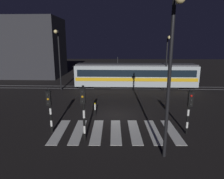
{
  "coord_description": "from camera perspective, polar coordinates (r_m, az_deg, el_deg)",
  "views": [
    {
      "loc": [
        0.19,
        -15.76,
        5.97
      ],
      "look_at": [
        -0.5,
        3.63,
        1.4
      ],
      "focal_mm": 31.9,
      "sensor_mm": 36.0,
      "label": 1
    }
  ],
  "objects": [
    {
      "name": "crosswalk_zebra",
      "position": [
        14.03,
        1.1,
        -11.88
      ],
      "size": [
        8.6,
        4.18,
        0.02
      ],
      "color": "silver",
      "rests_on": "ground"
    },
    {
      "name": "building_backdrop",
      "position": [
        39.53,
        -24.14,
        10.88
      ],
      "size": [
        13.49,
        8.0,
        10.23
      ],
      "primitive_type": "cube",
      "color": "#2D2D33",
      "rests_on": "ground"
    },
    {
      "name": "traffic_light_corner_near_right",
      "position": [
        13.79,
        21.31,
        -4.39
      ],
      "size": [
        0.36,
        0.42,
        3.04
      ],
      "color": "black",
      "rests_on": "ground"
    },
    {
      "name": "street_lamp_trackside_left",
      "position": [
        25.88,
        -15.07,
        10.02
      ],
      "size": [
        0.44,
        1.21,
        7.47
      ],
      "color": "black",
      "rests_on": "ground"
    },
    {
      "name": "rail_far",
      "position": [
        27.84,
        1.61,
        0.9
      ],
      "size": [
        80.0,
        0.12,
        0.03
      ],
      "primitive_type": "cube",
      "color": "#59595E",
      "rests_on": "ground"
    },
    {
      "name": "traffic_light_corner_near_left",
      "position": [
        13.74,
        -17.48,
        -4.18
      ],
      "size": [
        0.36,
        0.42,
        3.03
      ],
      "color": "black",
      "rests_on": "ground"
    },
    {
      "name": "rail_near",
      "position": [
        26.44,
        1.59,
        0.23
      ],
      "size": [
        80.0,
        0.12,
        0.03
      ],
      "primitive_type": "cube",
      "color": "#59595E",
      "rests_on": "ground"
    },
    {
      "name": "street_lamp_near_kerb",
      "position": [
        9.86,
        16.65,
        6.92
      ],
      "size": [
        0.44,
        1.21,
        7.95
      ],
      "color": "black",
      "rests_on": "ground"
    },
    {
      "name": "tram",
      "position": [
        26.9,
        6.74,
        4.13
      ],
      "size": [
        16.2,
        2.58,
        4.15
      ],
      "color": "#B2BCC1",
      "rests_on": "ground"
    },
    {
      "name": "bollard_island_edge",
      "position": [
        16.74,
        -4.89,
        -5.65
      ],
      "size": [
        0.12,
        0.12,
        1.11
      ],
      "color": "black",
      "rests_on": "ground"
    },
    {
      "name": "traffic_light_kerb_mid_left",
      "position": [
        11.98,
        -8.21,
        -4.59
      ],
      "size": [
        0.36,
        0.42,
        3.52
      ],
      "color": "black",
      "rests_on": "ground"
    },
    {
      "name": "street_lamp_trackside_right",
      "position": [
        25.82,
        15.52,
        9.16
      ],
      "size": [
        0.44,
        1.21,
        6.8
      ],
      "color": "black",
      "rests_on": "ground"
    },
    {
      "name": "ground_plane",
      "position": [
        16.85,
        1.28,
        -7.5
      ],
      "size": [
        120.0,
        120.0,
        0.0
      ],
      "primitive_type": "plane",
      "color": "black"
    }
  ]
}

